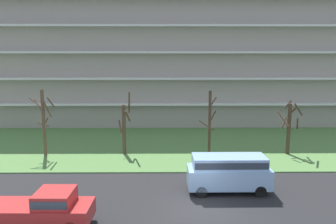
{
  "coord_description": "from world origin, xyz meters",
  "views": [
    {
      "loc": [
        -2.0,
        -17.66,
        8.45
      ],
      "look_at": [
        -1.78,
        6.0,
        4.63
      ],
      "focal_mm": 35.39,
      "sensor_mm": 36.0,
      "label": 1
    }
  ],
  "objects_px": {
    "tree_left": "(124,127)",
    "tree_right": "(289,126)",
    "van_blue_center_left": "(229,171)",
    "tree_far_left": "(44,120)",
    "pickup_red_near_left": "(43,209)",
    "tree_center": "(210,124)"
  },
  "relations": [
    {
      "from": "van_blue_center_left",
      "to": "pickup_red_near_left",
      "type": "bearing_deg",
      "value": 23.47
    },
    {
      "from": "tree_left",
      "to": "tree_right",
      "type": "distance_m",
      "value": 14.51
    },
    {
      "from": "tree_left",
      "to": "tree_center",
      "type": "bearing_deg",
      "value": -10.99
    },
    {
      "from": "tree_far_left",
      "to": "tree_right",
      "type": "xyz_separation_m",
      "value": [
        21.33,
        0.38,
        -0.59
      ]
    },
    {
      "from": "tree_left",
      "to": "pickup_red_near_left",
      "type": "height_order",
      "value": "tree_left"
    },
    {
      "from": "tree_far_left",
      "to": "tree_right",
      "type": "relative_size",
      "value": 1.21
    },
    {
      "from": "tree_far_left",
      "to": "tree_center",
      "type": "height_order",
      "value": "tree_far_left"
    },
    {
      "from": "tree_center",
      "to": "tree_left",
      "type": "bearing_deg",
      "value": 169.01
    },
    {
      "from": "pickup_red_near_left",
      "to": "tree_far_left",
      "type": "bearing_deg",
      "value": 110.0
    },
    {
      "from": "tree_left",
      "to": "van_blue_center_left",
      "type": "relative_size",
      "value": 1.08
    },
    {
      "from": "tree_left",
      "to": "pickup_red_near_left",
      "type": "xyz_separation_m",
      "value": [
        -2.58,
        -12.97,
        -1.48
      ]
    },
    {
      "from": "tree_left",
      "to": "van_blue_center_left",
      "type": "height_order",
      "value": "tree_left"
    },
    {
      "from": "tree_left",
      "to": "van_blue_center_left",
      "type": "bearing_deg",
      "value": -47.96
    },
    {
      "from": "tree_far_left",
      "to": "pickup_red_near_left",
      "type": "height_order",
      "value": "tree_far_left"
    },
    {
      "from": "tree_left",
      "to": "tree_right",
      "type": "xyz_separation_m",
      "value": [
        14.51,
        -0.28,
        0.14
      ]
    },
    {
      "from": "tree_center",
      "to": "van_blue_center_left",
      "type": "height_order",
      "value": "tree_center"
    },
    {
      "from": "pickup_red_near_left",
      "to": "tree_center",
      "type": "bearing_deg",
      "value": 50.32
    },
    {
      "from": "tree_far_left",
      "to": "tree_left",
      "type": "bearing_deg",
      "value": 5.57
    },
    {
      "from": "tree_left",
      "to": "tree_far_left",
      "type": "bearing_deg",
      "value": -174.43
    },
    {
      "from": "tree_right",
      "to": "van_blue_center_left",
      "type": "height_order",
      "value": "tree_right"
    },
    {
      "from": "tree_far_left",
      "to": "tree_left",
      "type": "xyz_separation_m",
      "value": [
        6.82,
        0.67,
        -0.73
      ]
    },
    {
      "from": "tree_right",
      "to": "van_blue_center_left",
      "type": "bearing_deg",
      "value": -130.02
    }
  ]
}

